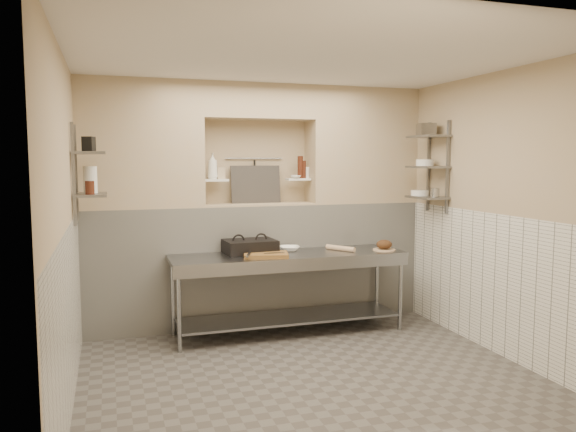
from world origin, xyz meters
name	(u,v)px	position (x,y,z in m)	size (l,w,h in m)	color
floor	(308,379)	(0.00, 0.00, -0.05)	(4.00, 3.90, 0.10)	#46413E
ceiling	(309,53)	(0.00, 0.00, 2.85)	(4.00, 3.90, 0.10)	silver
wall_left	(59,229)	(-2.05, 0.00, 1.40)	(0.10, 3.90, 2.80)	tan
wall_right	(502,214)	(2.05, 0.00, 1.40)	(0.10, 3.90, 2.80)	tan
wall_back	(253,204)	(0.00, 2.00, 1.40)	(4.00, 0.10, 2.80)	tan
wall_front	(432,258)	(0.00, -2.00, 1.40)	(4.00, 0.10, 2.80)	tan
backwall_lower	(258,264)	(0.00, 1.75, 0.70)	(4.00, 0.40, 1.40)	white
alcove_sill	(258,204)	(0.00, 1.75, 1.41)	(1.30, 0.40, 0.02)	tan
backwall_pillar_left	(141,145)	(-1.33, 1.75, 2.10)	(1.35, 0.40, 1.40)	tan
backwall_pillar_right	(361,146)	(1.33, 1.75, 2.10)	(1.35, 0.40, 1.40)	tan
backwall_header	(257,102)	(0.00, 1.75, 2.60)	(1.30, 0.40, 0.40)	tan
wainscot_left	(71,317)	(-1.99, 0.00, 0.70)	(0.02, 3.90, 1.40)	white
wainscot_right	(494,283)	(1.99, 0.00, 0.70)	(0.02, 3.90, 1.40)	white
alcove_shelf_left	(216,180)	(-0.50, 1.75, 1.70)	(0.28, 0.16, 0.03)	white
alcove_shelf_right	(298,179)	(0.50, 1.75, 1.70)	(0.28, 0.16, 0.03)	white
utensil_rail	(254,158)	(0.00, 1.92, 1.95)	(0.02, 0.02, 0.70)	gray
hanging_steel	(255,173)	(0.00, 1.90, 1.78)	(0.02, 0.02, 0.30)	black
splash_panel	(256,184)	(0.00, 1.85, 1.64)	(0.60, 0.02, 0.45)	#383330
shelf_rail_left_a	(76,173)	(-1.98, 1.25, 1.80)	(0.03, 0.03, 0.95)	slate
shelf_rail_left_b	(73,175)	(-1.98, 0.85, 1.80)	(0.03, 0.03, 0.95)	slate
wall_shelf_left_lower	(91,195)	(-1.84, 1.05, 1.60)	(0.30, 0.50, 0.03)	slate
wall_shelf_left_upper	(89,153)	(-1.84, 1.05, 2.00)	(0.30, 0.50, 0.03)	slate
shelf_rail_right_a	(428,167)	(1.98, 1.25, 1.85)	(0.03, 0.03, 1.05)	slate
shelf_rail_right_b	(448,167)	(1.98, 0.85, 1.85)	(0.03, 0.03, 1.05)	slate
wall_shelf_right_lower	(427,197)	(1.84, 1.05, 1.50)	(0.30, 0.50, 0.03)	slate
wall_shelf_right_mid	(428,167)	(1.84, 1.05, 1.85)	(0.30, 0.50, 0.03)	slate
wall_shelf_right_upper	(428,136)	(1.84, 1.05, 2.20)	(0.30, 0.50, 0.03)	slate
prep_table	(289,277)	(0.20, 1.18, 0.64)	(2.60, 0.70, 0.90)	gray
panini_press	(250,247)	(-0.20, 1.34, 0.98)	(0.58, 0.44, 0.15)	black
cutting_board	(266,255)	(-0.09, 1.08, 0.92)	(0.47, 0.33, 0.04)	brown
knife_blade	(274,253)	(-0.01, 1.02, 0.95)	(0.23, 0.03, 0.01)	gray
tongs	(249,254)	(-0.30, 0.97, 0.96)	(0.03, 0.03, 0.29)	gray
mixing_bowl	(290,249)	(0.27, 1.36, 0.93)	(0.23, 0.23, 0.06)	white
rolling_pin	(340,248)	(0.83, 1.21, 0.93)	(0.06, 0.06, 0.37)	#D3B28E
bread_board	(384,250)	(1.31, 1.08, 0.91)	(0.26, 0.26, 0.01)	#D3B28E
bread_loaf	(384,244)	(1.31, 1.08, 0.97)	(0.18, 0.18, 0.11)	#4C2D19
bottle_soap	(213,166)	(-0.53, 1.76, 1.86)	(0.12, 0.12, 0.30)	white
jar_alcove	(221,173)	(-0.43, 1.79, 1.78)	(0.09, 0.09, 0.13)	tan
bowl_alcove	(296,177)	(0.45, 1.70, 1.73)	(0.12, 0.12, 0.04)	white
condiment_a	(304,169)	(0.57, 1.74, 1.82)	(0.06, 0.06, 0.21)	#3E190F
condiment_b	(300,167)	(0.52, 1.74, 1.84)	(0.07, 0.07, 0.26)	#3E190F
condiment_c	(306,173)	(0.62, 1.78, 1.78)	(0.08, 0.08, 0.13)	white
jug_left	(90,180)	(-1.84, 1.15, 1.74)	(0.13, 0.13, 0.26)	white
jar_left	(90,188)	(-1.84, 0.90, 1.68)	(0.08, 0.08, 0.13)	#3E190F
box_left_upper	(89,144)	(-1.84, 1.05, 2.08)	(0.10, 0.10, 0.14)	black
bowl_right	(420,193)	(1.84, 1.21, 1.54)	(0.21, 0.21, 0.06)	white
canister_right	(435,193)	(1.84, 0.88, 1.56)	(0.10, 0.10, 0.10)	gray
bowl_right_mid	(425,163)	(1.84, 1.11, 1.90)	(0.20, 0.20, 0.07)	white
basket_right	(426,129)	(1.84, 1.10, 2.28)	(0.18, 0.22, 0.14)	gray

